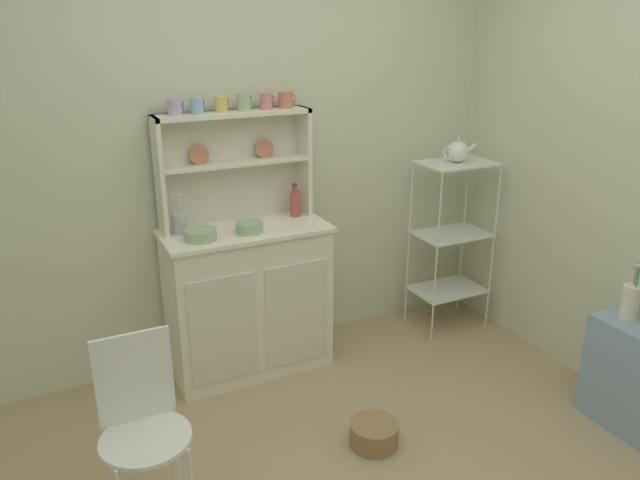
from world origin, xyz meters
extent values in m
cube|color=beige|center=(0.00, 1.62, 1.25)|extent=(3.84, 0.05, 2.50)
cube|color=silver|center=(-0.14, 1.37, 0.45)|extent=(0.91, 0.42, 0.89)
cube|color=beige|center=(-0.36, 1.16, 0.40)|extent=(0.38, 0.01, 0.62)
cube|color=beige|center=(0.08, 1.16, 0.40)|extent=(0.38, 0.01, 0.62)
cube|color=white|center=(-0.14, 1.37, 0.88)|extent=(0.94, 0.45, 0.02)
cube|color=silver|center=(-0.14, 1.57, 1.21)|extent=(0.88, 0.02, 0.64)
cube|color=silver|center=(-0.56, 1.49, 1.21)|extent=(0.02, 0.18, 0.64)
cube|color=silver|center=(0.29, 1.49, 1.21)|extent=(0.02, 0.18, 0.64)
cube|color=silver|center=(-0.14, 1.49, 1.24)|extent=(0.84, 0.16, 0.02)
cube|color=silver|center=(-0.14, 1.49, 1.52)|extent=(0.88, 0.18, 0.02)
cylinder|color=#C67556|center=(-0.33, 1.53, 1.30)|extent=(0.11, 0.03, 0.11)
cylinder|color=#C67556|center=(0.06, 1.53, 1.30)|extent=(0.11, 0.03, 0.11)
cylinder|color=silver|center=(1.05, 1.15, 0.57)|extent=(0.01, 0.01, 1.15)
cylinder|color=silver|center=(1.51, 1.15, 0.57)|extent=(0.01, 0.01, 1.15)
cylinder|color=silver|center=(1.05, 1.46, 0.57)|extent=(0.01, 0.01, 1.15)
cylinder|color=silver|center=(1.51, 1.46, 0.57)|extent=(0.01, 0.01, 1.15)
cube|color=silver|center=(1.28, 1.30, 1.14)|extent=(0.48, 0.33, 0.01)
cube|color=silver|center=(1.28, 1.30, 0.66)|extent=(0.48, 0.33, 0.01)
cube|color=silver|center=(1.28, 1.30, 0.26)|extent=(0.48, 0.33, 0.01)
cube|color=#849EBC|center=(1.44, -0.05, 0.29)|extent=(0.28, 0.48, 0.57)
cylinder|color=white|center=(-1.07, 0.48, 0.23)|extent=(0.01, 0.01, 0.45)
cylinder|color=white|center=(-0.80, 0.48, 0.23)|extent=(0.01, 0.01, 0.45)
cylinder|color=white|center=(-0.93, 0.34, 0.45)|extent=(0.36, 0.36, 0.02)
cube|color=white|center=(-0.93, 0.48, 0.65)|extent=(0.31, 0.02, 0.40)
cylinder|color=#93754C|center=(0.16, 0.41, 0.06)|extent=(0.24, 0.24, 0.12)
cylinder|color=#B79ECC|center=(-0.45, 1.49, 1.57)|extent=(0.08, 0.08, 0.09)
torus|color=#B79ECC|center=(-0.40, 1.49, 1.58)|extent=(0.01, 0.05, 0.05)
cylinder|color=#8EB2D1|center=(-0.33, 1.49, 1.57)|extent=(0.07, 0.07, 0.08)
torus|color=#8EB2D1|center=(-0.29, 1.49, 1.58)|extent=(0.01, 0.05, 0.05)
cylinder|color=#DBB760|center=(-0.20, 1.49, 1.57)|extent=(0.07, 0.07, 0.08)
torus|color=#DBB760|center=(-0.16, 1.49, 1.58)|extent=(0.01, 0.05, 0.05)
cylinder|color=#9EB78E|center=(-0.07, 1.49, 1.58)|extent=(0.08, 0.08, 0.09)
torus|color=#9EB78E|center=(-0.02, 1.49, 1.58)|extent=(0.01, 0.05, 0.05)
cylinder|color=#D17A84|center=(0.06, 1.49, 1.57)|extent=(0.07, 0.07, 0.09)
torus|color=#D17A84|center=(0.10, 1.49, 1.58)|extent=(0.01, 0.05, 0.05)
cylinder|color=#C67556|center=(0.18, 1.49, 1.58)|extent=(0.08, 0.08, 0.09)
torus|color=#C67556|center=(0.23, 1.49, 1.58)|extent=(0.01, 0.05, 0.05)
cylinder|color=#9EB78E|center=(-0.41, 1.29, 0.92)|extent=(0.17, 0.17, 0.06)
cylinder|color=#9EB78E|center=(-0.14, 1.29, 0.92)|extent=(0.15, 0.15, 0.06)
cylinder|color=#B74C47|center=(0.21, 1.45, 0.97)|extent=(0.06, 0.06, 0.15)
cylinder|color=#B74C47|center=(0.21, 1.45, 1.06)|extent=(0.03, 0.03, 0.03)
cylinder|color=#4C382D|center=(0.21, 1.45, 1.08)|extent=(0.03, 0.03, 0.01)
cylinder|color=#B2B7C6|center=(-0.49, 1.45, 0.95)|extent=(0.08, 0.08, 0.11)
cylinder|color=silver|center=(-0.51, 1.45, 1.02)|extent=(0.01, 0.03, 0.17)
ellipsoid|color=silver|center=(-0.51, 1.45, 1.11)|extent=(0.02, 0.01, 0.01)
cylinder|color=silver|center=(-0.47, 1.42, 1.02)|extent=(0.03, 0.02, 0.17)
ellipsoid|color=silver|center=(-0.47, 1.42, 1.11)|extent=(0.02, 0.01, 0.01)
sphere|color=white|center=(1.28, 1.30, 1.21)|extent=(0.13, 0.13, 0.13)
sphere|color=silver|center=(1.28, 1.30, 1.29)|extent=(0.02, 0.02, 0.02)
cylinder|color=white|center=(1.37, 1.30, 1.22)|extent=(0.09, 0.02, 0.07)
torus|color=white|center=(1.20, 1.30, 1.21)|extent=(0.01, 0.09, 0.09)
cylinder|color=silver|center=(1.44, 0.07, 0.66)|extent=(0.09, 0.09, 0.18)
cylinder|color=#4C844C|center=(1.46, 0.06, 0.81)|extent=(0.00, 0.00, 0.15)
cylinder|color=#4C844C|center=(1.43, 0.05, 0.80)|extent=(0.00, 0.01, 0.13)
sphere|color=#9EB78E|center=(1.43, 0.05, 0.86)|extent=(0.03, 0.03, 0.03)
cylinder|color=#4C844C|center=(1.46, 0.08, 0.79)|extent=(0.00, 0.01, 0.12)
sphere|color=#8EB2D1|center=(1.46, 0.08, 0.85)|extent=(0.04, 0.04, 0.04)
camera|label=1|loc=(-1.19, -1.74, 2.00)|focal=34.24mm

